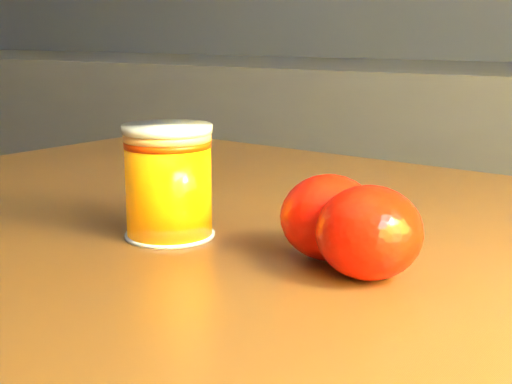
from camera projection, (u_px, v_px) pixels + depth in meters
The scene contains 4 objects.
kitchen_counter at pixel (267, 225), 1.98m from camera, with size 3.15×0.60×0.90m, color #4A4B4F.
juice_glass at pixel (169, 182), 0.55m from camera, with size 0.07×0.07×0.09m.
orange_front at pixel (329, 217), 0.50m from camera, with size 0.07×0.07×0.06m, color #FF1805.
orange_back at pixel (369, 232), 0.46m from camera, with size 0.07×0.07×0.06m, color #FF1805.
Camera 1 is at (1.04, -0.16, 0.98)m, focal length 50.00 mm.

